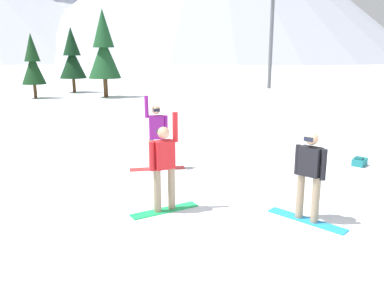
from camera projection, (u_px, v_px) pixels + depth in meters
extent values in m
plane|color=white|center=(275.00, 244.00, 6.56)|extent=(800.00, 800.00, 0.00)
cube|color=#1E8CD8|center=(306.00, 220.00, 7.48)|extent=(1.10, 1.48, 0.02)
cylinder|color=gray|center=(316.00, 200.00, 7.27)|extent=(0.15, 0.15, 0.90)
cylinder|color=gray|center=(300.00, 196.00, 7.48)|extent=(0.15, 0.15, 0.90)
cube|color=black|center=(310.00, 161.00, 7.21)|extent=(0.42, 0.47, 0.55)
cylinder|color=black|center=(323.00, 165.00, 7.04)|extent=(0.11, 0.11, 0.58)
cylinder|color=black|center=(298.00, 160.00, 7.39)|extent=(0.11, 0.11, 0.58)
sphere|color=tan|center=(312.00, 139.00, 7.11)|extent=(0.24, 0.24, 0.24)
cube|color=black|center=(308.00, 139.00, 7.01)|extent=(0.13, 0.16, 0.08)
cube|color=#19B259|center=(165.00, 210.00, 7.95)|extent=(1.48, 0.69, 0.02)
cylinder|color=gray|center=(157.00, 191.00, 7.77)|extent=(0.15, 0.15, 0.89)
cylinder|color=gray|center=(171.00, 188.00, 7.93)|extent=(0.15, 0.15, 0.89)
cube|color=red|center=(164.00, 155.00, 7.69)|extent=(0.45, 0.35, 0.57)
cylinder|color=red|center=(152.00, 156.00, 7.56)|extent=(0.11, 0.11, 0.58)
cylinder|color=red|center=(175.00, 127.00, 7.69)|extent=(0.11, 0.11, 0.60)
sphere|color=tan|center=(164.00, 133.00, 7.59)|extent=(0.24, 0.24, 0.24)
cube|color=black|center=(160.00, 131.00, 7.70)|extent=(0.17, 0.09, 0.08)
cube|color=red|center=(157.00, 169.00, 10.88)|extent=(1.56, 0.35, 0.02)
cylinder|color=gray|center=(163.00, 153.00, 10.81)|extent=(0.15, 0.15, 0.86)
cylinder|color=gray|center=(151.00, 154.00, 10.76)|extent=(0.15, 0.15, 0.86)
cube|color=#8C1E8C|center=(156.00, 127.00, 10.61)|extent=(0.41, 0.26, 0.64)
cylinder|color=#8C1E8C|center=(166.00, 126.00, 10.65)|extent=(0.11, 0.11, 0.58)
cylinder|color=#8C1E8C|center=(146.00, 107.00, 10.44)|extent=(0.11, 0.11, 0.60)
sphere|color=tan|center=(156.00, 110.00, 10.51)|extent=(0.24, 0.24, 0.24)
cube|color=black|center=(157.00, 110.00, 10.37)|extent=(0.17, 0.05, 0.08)
cube|color=#1E7A7F|center=(360.00, 162.00, 11.19)|extent=(0.55, 0.52, 0.22)
cube|color=#165B5F|center=(359.00, 158.00, 11.11)|extent=(0.29, 0.30, 0.07)
cylinder|color=black|center=(362.00, 160.00, 11.37)|extent=(0.11, 0.09, 0.02)
cylinder|color=#472D19|center=(35.00, 91.00, 28.60)|extent=(0.24, 0.24, 1.04)
cone|color=#143819|center=(33.00, 69.00, 28.23)|extent=(1.71, 1.71, 2.22)
cone|color=#143819|center=(31.00, 47.00, 27.88)|extent=(1.11, 1.11, 2.04)
cylinder|color=#472D19|center=(106.00, 88.00, 29.29)|extent=(0.33, 0.33, 1.44)
cone|color=#194723|center=(104.00, 58.00, 28.79)|extent=(2.44, 2.44, 3.05)
cone|color=#194723|center=(103.00, 28.00, 28.30)|extent=(1.59, 1.59, 2.80)
cylinder|color=#472D19|center=(74.00, 85.00, 33.10)|extent=(0.27, 0.27, 1.21)
cone|color=black|center=(73.00, 63.00, 32.68)|extent=(2.24, 2.24, 2.57)
cone|color=black|center=(71.00, 41.00, 32.27)|extent=(1.46, 1.46, 2.35)
cylinder|color=#595B60|center=(272.00, 30.00, 36.07)|extent=(0.36, 0.36, 10.85)
cone|color=#B2B7C6|center=(49.00, 12.00, 212.39)|extent=(115.07, 115.07, 53.21)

